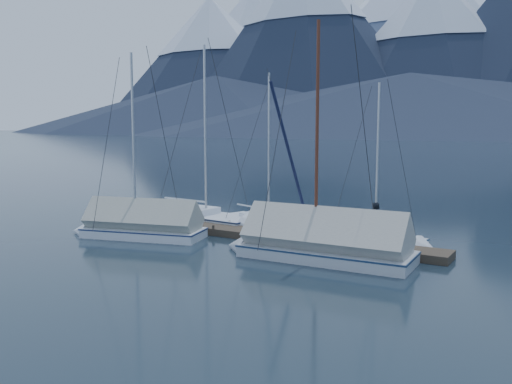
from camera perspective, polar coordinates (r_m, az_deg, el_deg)
ground at (r=24.30m, az=-2.47°, el=-5.65°), size 1000.00×1000.00×0.00m
dock at (r=25.93m, az=0.00°, el=-4.59°), size 18.00×1.50×0.54m
mooring_posts at (r=26.14m, az=-0.94°, el=-3.96°), size 15.12×1.52×0.35m
sailboat_open_left at (r=29.39m, az=-4.44°, el=-3.08°), size 8.07×3.40×10.49m
sailboat_open_mid at (r=27.91m, az=1.98°, el=-3.66°), size 6.88×3.79×8.76m
sailboat_open_right at (r=25.31m, az=13.22°, el=-5.00°), size 6.24×3.31×7.94m
sailboat_covered_near at (r=22.02m, az=5.87°, el=-5.64°), size 8.10×3.45×10.38m
sailboat_covered_far at (r=26.70m, az=-12.79°, el=-3.64°), size 7.10×3.73×9.54m
person at (r=23.71m, az=12.60°, el=-3.15°), size 0.42×0.64×1.74m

